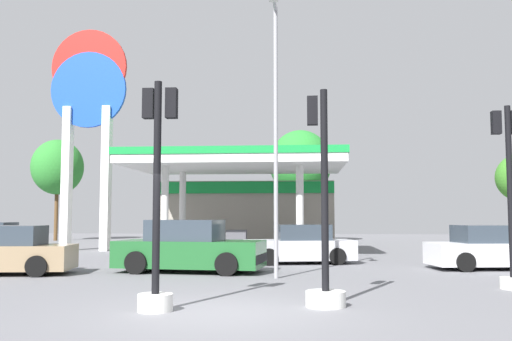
{
  "coord_description": "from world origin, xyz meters",
  "views": [
    {
      "loc": [
        1.49,
        -10.22,
        1.73
      ],
      "look_at": [
        -0.3,
        11.84,
        3.5
      ],
      "focal_mm": 39.94,
      "sensor_mm": 36.0,
      "label": 1
    }
  ],
  "objects_px": {
    "station_pole_sign": "(88,110)",
    "tree_1": "(300,164)",
    "traffic_signal_0": "(510,210)",
    "car_3": "(300,246)",
    "traffic_signal_1": "(324,246)",
    "corner_streetlamp": "(275,114)",
    "tree_0": "(57,167)",
    "car_0": "(4,252)",
    "car_1": "(491,249)",
    "traffic_signal_2": "(157,219)",
    "car_2": "(190,248)"
  },
  "relations": [
    {
      "from": "station_pole_sign",
      "to": "tree_1",
      "type": "height_order",
      "value": "station_pole_sign"
    },
    {
      "from": "station_pole_sign",
      "to": "traffic_signal_0",
      "type": "xyz_separation_m",
      "value": [
        15.78,
        -13.59,
        -5.2
      ]
    },
    {
      "from": "car_3",
      "to": "traffic_signal_1",
      "type": "distance_m",
      "value": 9.91
    },
    {
      "from": "car_3",
      "to": "traffic_signal_0",
      "type": "relative_size",
      "value": 0.96
    },
    {
      "from": "station_pole_sign",
      "to": "corner_streetlamp",
      "type": "relative_size",
      "value": 1.45
    },
    {
      "from": "traffic_signal_0",
      "to": "tree_0",
      "type": "relative_size",
      "value": 0.62
    },
    {
      "from": "car_0",
      "to": "car_1",
      "type": "distance_m",
      "value": 15.21
    },
    {
      "from": "car_3",
      "to": "tree_0",
      "type": "distance_m",
      "value": 25.3
    },
    {
      "from": "car_1",
      "to": "corner_streetlamp",
      "type": "xyz_separation_m",
      "value": [
        -6.84,
        -3.42,
        3.94
      ]
    },
    {
      "from": "traffic_signal_0",
      "to": "tree_1",
      "type": "bearing_deg",
      "value": 102.04
    },
    {
      "from": "car_0",
      "to": "traffic_signal_2",
      "type": "relative_size",
      "value": 0.99
    },
    {
      "from": "traffic_signal_0",
      "to": "traffic_signal_2",
      "type": "xyz_separation_m",
      "value": [
        -7.65,
        -3.78,
        -0.2
      ]
    },
    {
      "from": "car_1",
      "to": "tree_0",
      "type": "height_order",
      "value": "tree_0"
    },
    {
      "from": "car_1",
      "to": "car_3",
      "type": "bearing_deg",
      "value": 163.93
    },
    {
      "from": "traffic_signal_1",
      "to": "car_2",
      "type": "bearing_deg",
      "value": 121.23
    },
    {
      "from": "car_0",
      "to": "car_1",
      "type": "xyz_separation_m",
      "value": [
        14.94,
        2.84,
        -0.01
      ]
    },
    {
      "from": "station_pole_sign",
      "to": "tree_0",
      "type": "distance_m",
      "value": 13.12
    },
    {
      "from": "car_2",
      "to": "tree_1",
      "type": "bearing_deg",
      "value": 80.57
    },
    {
      "from": "car_2",
      "to": "tree_1",
      "type": "distance_m",
      "value": 21.17
    },
    {
      "from": "traffic_signal_2",
      "to": "tree_1",
      "type": "relative_size",
      "value": 0.57
    },
    {
      "from": "traffic_signal_1",
      "to": "tree_0",
      "type": "relative_size",
      "value": 0.59
    },
    {
      "from": "car_2",
      "to": "traffic_signal_2",
      "type": "bearing_deg",
      "value": -83.54
    },
    {
      "from": "car_1",
      "to": "car_3",
      "type": "xyz_separation_m",
      "value": [
        -6.21,
        1.79,
        -0.0
      ]
    },
    {
      "from": "tree_0",
      "to": "corner_streetlamp",
      "type": "xyz_separation_m",
      "value": [
        16.58,
        -23.18,
        -0.58
      ]
    },
    {
      "from": "car_1",
      "to": "traffic_signal_0",
      "type": "bearing_deg",
      "value": -102.58
    },
    {
      "from": "car_3",
      "to": "corner_streetlamp",
      "type": "distance_m",
      "value": 6.56
    },
    {
      "from": "car_1",
      "to": "tree_1",
      "type": "relative_size",
      "value": 0.56
    },
    {
      "from": "car_0",
      "to": "car_2",
      "type": "distance_m",
      "value": 5.47
    },
    {
      "from": "traffic_signal_1",
      "to": "corner_streetlamp",
      "type": "bearing_deg",
      "value": 103.68
    },
    {
      "from": "car_1",
      "to": "car_2",
      "type": "xyz_separation_m",
      "value": [
        -9.59,
        -1.68,
        0.08
      ]
    },
    {
      "from": "traffic_signal_1",
      "to": "tree_1",
      "type": "distance_m",
      "value": 27.14
    },
    {
      "from": "station_pole_sign",
      "to": "corner_streetlamp",
      "type": "bearing_deg",
      "value": -49.9
    },
    {
      "from": "station_pole_sign",
      "to": "car_0",
      "type": "relative_size",
      "value": 2.67
    },
    {
      "from": "station_pole_sign",
      "to": "car_3",
      "type": "relative_size",
      "value": 2.67
    },
    {
      "from": "station_pole_sign",
      "to": "car_3",
      "type": "distance_m",
      "value": 14.18
    },
    {
      "from": "car_0",
      "to": "car_2",
      "type": "bearing_deg",
      "value": 12.25
    },
    {
      "from": "traffic_signal_0",
      "to": "corner_streetlamp",
      "type": "xyz_separation_m",
      "value": [
        -5.71,
        1.64,
        2.72
      ]
    },
    {
      "from": "car_3",
      "to": "traffic_signal_2",
      "type": "height_order",
      "value": "traffic_signal_2"
    },
    {
      "from": "car_1",
      "to": "tree_1",
      "type": "distance_m",
      "value": 20.25
    },
    {
      "from": "car_1",
      "to": "traffic_signal_1",
      "type": "bearing_deg",
      "value": -125.14
    },
    {
      "from": "traffic_signal_1",
      "to": "traffic_signal_2",
      "type": "bearing_deg",
      "value": -166.52
    },
    {
      "from": "traffic_signal_1",
      "to": "car_0",
      "type": "bearing_deg",
      "value": 150.35
    },
    {
      "from": "station_pole_sign",
      "to": "car_3",
      "type": "bearing_deg",
      "value": -32.25
    },
    {
      "from": "car_2",
      "to": "tree_0",
      "type": "bearing_deg",
      "value": 122.81
    },
    {
      "from": "traffic_signal_1",
      "to": "corner_streetlamp",
      "type": "height_order",
      "value": "corner_streetlamp"
    },
    {
      "from": "car_0",
      "to": "car_2",
      "type": "xyz_separation_m",
      "value": [
        5.35,
        1.16,
        0.08
      ]
    },
    {
      "from": "traffic_signal_2",
      "to": "corner_streetlamp",
      "type": "relative_size",
      "value": 0.55
    },
    {
      "from": "station_pole_sign",
      "to": "tree_0",
      "type": "height_order",
      "value": "station_pole_sign"
    },
    {
      "from": "car_0",
      "to": "traffic_signal_1",
      "type": "xyz_separation_m",
      "value": [
        9.24,
        -5.26,
        0.5
      ]
    },
    {
      "from": "tree_1",
      "to": "car_3",
      "type": "bearing_deg",
      "value": -90.03
    }
  ]
}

